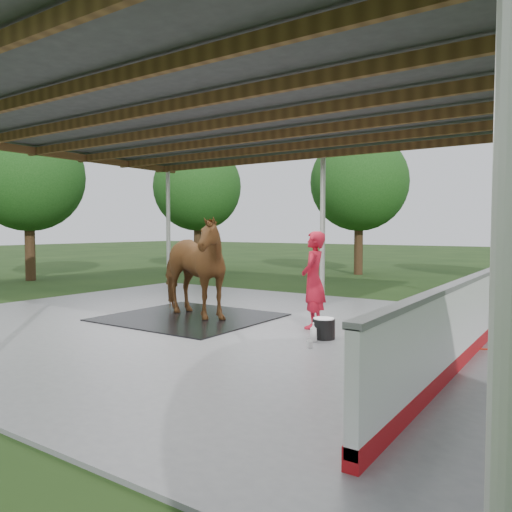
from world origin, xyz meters
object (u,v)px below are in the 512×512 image
Objects in this scene: horse at (189,267)px; wash_bucket at (324,328)px; dasher_board at (466,321)px; handler at (313,280)px.

wash_bucket is (3.19, -0.21, -0.87)m from horse.
dasher_board is 21.12× the size of wash_bucket.
handler is at bearing -65.17° from horse.
horse reaches higher than handler.
dasher_board is 4.46× the size of handler.
dasher_board is 5.48m from horse.
dasher_board reaches higher than wash_bucket.
horse reaches higher than dasher_board.
handler is (2.62, 0.50, -0.15)m from horse.
handler is at bearing 164.35° from dasher_board.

